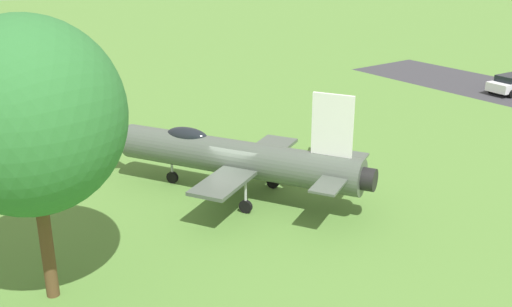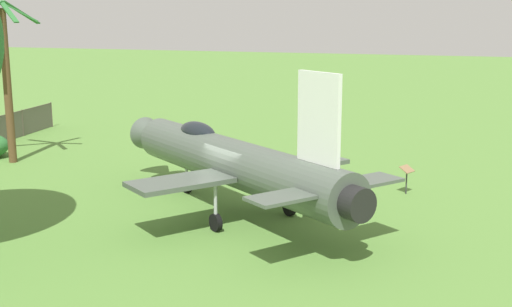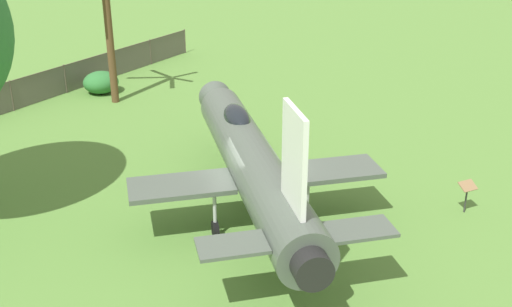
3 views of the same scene
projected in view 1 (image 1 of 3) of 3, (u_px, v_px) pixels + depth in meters
ground_plane at (237, 195)px, 28.23m from camera, size 200.00×200.00×0.00m
display_jet at (229, 156)px, 27.72m from camera, size 10.28×12.44×5.42m
shade_tree at (29, 117)px, 18.20m from camera, size 6.07×5.96×9.48m
info_plaque at (318, 139)px, 33.44m from camera, size 0.71×0.60×1.14m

